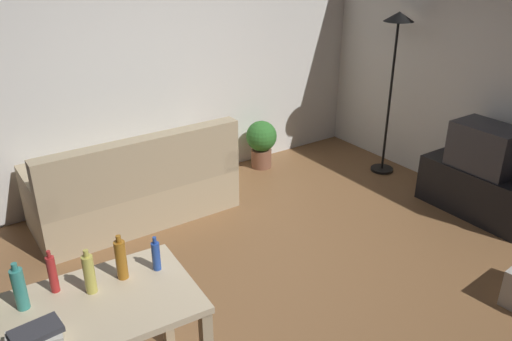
% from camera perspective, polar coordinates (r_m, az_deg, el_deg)
% --- Properties ---
extents(ground_plane, '(5.20, 4.40, 0.02)m').
position_cam_1_polar(ground_plane, '(4.23, 2.78, -12.09)').
color(ground_plane, brown).
extents(wall_rear, '(5.20, 0.10, 2.70)m').
position_cam_1_polar(wall_rear, '(5.43, -11.33, 11.78)').
color(wall_rear, silver).
rests_on(wall_rear, ground_plane).
extents(wall_right, '(0.10, 4.40, 2.70)m').
position_cam_1_polar(wall_right, '(5.52, 25.58, 10.07)').
color(wall_right, silver).
rests_on(wall_right, ground_plane).
extents(couch, '(1.89, 0.84, 0.92)m').
position_cam_1_polar(couch, '(5.04, -13.24, -2.07)').
color(couch, tan).
rests_on(couch, ground_plane).
extents(tv_stand, '(0.44, 1.10, 0.48)m').
position_cam_1_polar(tv_stand, '(5.48, 23.41, -2.09)').
color(tv_stand, black).
rests_on(tv_stand, ground_plane).
extents(tv, '(0.41, 0.60, 0.44)m').
position_cam_1_polar(tv, '(5.31, 24.26, 2.37)').
color(tv, '#2D2D33').
rests_on(tv, tv_stand).
extents(torchiere_lamp, '(0.32, 0.32, 1.81)m').
position_cam_1_polar(torchiere_lamp, '(5.79, 15.28, 12.84)').
color(torchiere_lamp, black).
rests_on(torchiere_lamp, ground_plane).
extents(desk, '(1.24, 0.77, 0.76)m').
position_cam_1_polar(desk, '(2.97, -18.59, -15.97)').
color(desk, '#C6B28E').
rests_on(desk, ground_plane).
extents(potted_plant, '(0.36, 0.36, 0.57)m').
position_cam_1_polar(potted_plant, '(6.01, 0.61, 3.33)').
color(potted_plant, brown).
rests_on(potted_plant, ground_plane).
extents(bottle_tall, '(0.07, 0.07, 0.28)m').
position_cam_1_polar(bottle_tall, '(2.94, -24.87, -11.86)').
color(bottle_tall, teal).
rests_on(bottle_tall, desk).
extents(bottle_red, '(0.05, 0.05, 0.26)m').
position_cam_1_polar(bottle_red, '(3.00, -21.75, -10.64)').
color(bottle_red, '#AD2323').
rests_on(bottle_red, desk).
extents(bottle_squat, '(0.06, 0.06, 0.27)m').
position_cam_1_polar(bottle_squat, '(2.93, -18.10, -10.87)').
color(bottle_squat, '#BCB24C').
rests_on(bottle_squat, desk).
extents(bottle_amber, '(0.06, 0.06, 0.28)m').
position_cam_1_polar(bottle_amber, '(2.99, -14.82, -9.55)').
color(bottle_amber, '#9E6019').
rests_on(bottle_amber, desk).
extents(bottle_blue, '(0.05, 0.05, 0.22)m').
position_cam_1_polar(bottle_blue, '(3.03, -11.09, -9.29)').
color(bottle_blue, '#2347A3').
rests_on(bottle_blue, desk).
extents(book_stack, '(0.27, 0.21, 0.10)m').
position_cam_1_polar(book_stack, '(2.72, -23.44, -16.87)').
color(book_stack, '#236B33').
rests_on(book_stack, desk).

